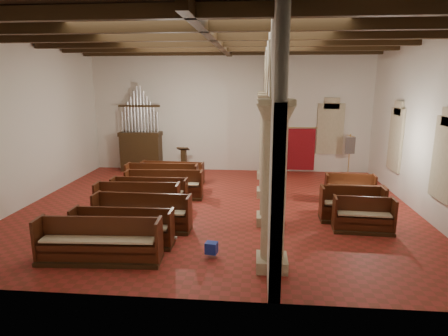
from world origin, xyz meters
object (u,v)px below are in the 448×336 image
at_px(processional_banner, 349,164).
at_px(aisle_pew_0, 363,220).
at_px(pipe_organ, 141,144).
at_px(nave_pew_0, 99,248).
at_px(lectern, 184,162).

height_order(processional_banner, aisle_pew_0, processional_banner).
bearing_deg(pipe_organ, aisle_pew_0, -39.03).
xyz_separation_m(nave_pew_0, aisle_pew_0, (7.14, 2.61, -0.02)).
bearing_deg(nave_pew_0, processional_banner, 44.70).
bearing_deg(lectern, pipe_organ, 172.19).
distance_m(lectern, processional_banner, 7.88).
xyz_separation_m(lectern, nave_pew_0, (-0.29, -9.58, -0.19)).
relative_size(pipe_organ, processional_banner, 2.03).
bearing_deg(processional_banner, aisle_pew_0, -114.92).
bearing_deg(pipe_organ, processional_banner, -6.20).
bearing_deg(lectern, nave_pew_0, -88.59).
bearing_deg(aisle_pew_0, pipe_organ, 144.26).
relative_size(pipe_organ, nave_pew_0, 1.40).
distance_m(lectern, nave_pew_0, 9.58).
relative_size(nave_pew_0, aisle_pew_0, 1.74).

